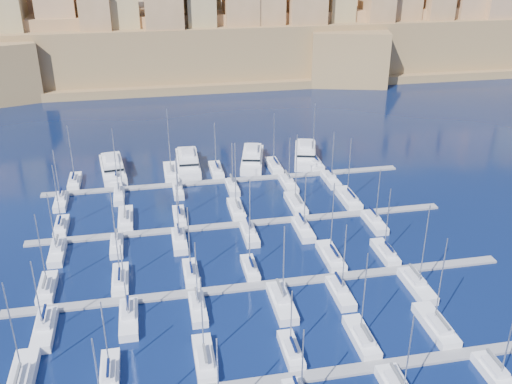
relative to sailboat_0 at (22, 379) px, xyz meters
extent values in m
plane|color=black|center=(36.04, 27.87, -0.77)|extent=(600.00, 600.00, 0.00)
cube|color=slate|center=(36.04, -6.13, -0.57)|extent=(84.00, 2.00, 0.40)
cube|color=slate|center=(36.04, 15.87, -0.57)|extent=(84.00, 2.00, 0.40)
cube|color=slate|center=(36.04, 37.87, -0.57)|extent=(84.00, 2.00, 0.40)
cube|color=slate|center=(36.04, 59.87, -0.57)|extent=(84.00, 2.00, 0.40)
cube|color=white|center=(0.00, 0.13, -0.21)|extent=(3.16, 10.52, 1.73)
cube|color=silver|center=(0.00, -0.93, 1.01)|extent=(2.21, 4.73, 0.70)
cylinder|color=#9EA0A8|center=(0.00, 0.65, 7.62)|extent=(0.18, 0.18, 13.93)
cube|color=#595B60|center=(0.00, -1.45, 2.06)|extent=(0.35, 4.21, 0.35)
cube|color=white|center=(11.26, -0.96, -0.26)|extent=(2.50, 8.34, 1.62)
cube|color=silver|center=(11.26, -1.80, 0.90)|extent=(1.75, 3.75, 0.70)
cylinder|color=#9EA0A8|center=(11.26, -0.54, 5.82)|extent=(0.18, 0.18, 10.55)
cube|color=#060E33|center=(11.26, -2.21, 1.95)|extent=(0.35, 3.34, 0.35)
cube|color=white|center=(23.92, -0.60, -0.24)|extent=(2.72, 9.07, 1.65)
cube|color=silver|center=(23.92, -1.51, 0.93)|extent=(1.90, 4.08, 0.70)
cylinder|color=#9EA0A8|center=(23.92, -0.15, 6.73)|extent=(0.18, 0.18, 12.30)
cube|color=#595B60|center=(23.92, -1.96, 1.98)|extent=(0.35, 3.63, 0.35)
cube|color=white|center=(36.01, -1.25, -0.28)|extent=(2.33, 7.77, 1.59)
cube|color=silver|center=(36.01, -2.02, 0.87)|extent=(1.63, 3.50, 0.70)
cylinder|color=#9EA0A8|center=(36.01, -0.86, 5.06)|extent=(0.18, 0.18, 9.09)
cube|color=#060E33|center=(36.01, -2.41, 1.92)|extent=(0.35, 3.11, 0.35)
cube|color=white|center=(46.67, -0.53, -0.24)|extent=(2.76, 9.20, 1.66)
cube|color=silver|center=(46.67, -1.45, 0.94)|extent=(1.93, 4.14, 0.70)
cylinder|color=#9EA0A8|center=(46.67, -0.07, 7.19)|extent=(0.18, 0.18, 13.19)
cube|color=#595B60|center=(46.67, -1.91, 1.99)|extent=(0.35, 3.68, 0.35)
cube|color=white|center=(58.49, -0.09, -0.22)|extent=(3.03, 10.09, 1.70)
cube|color=silver|center=(58.49, -1.09, 0.98)|extent=(2.12, 4.54, 0.70)
cylinder|color=#9EA0A8|center=(58.49, 0.42, 7.54)|extent=(0.18, 0.18, 13.81)
cube|color=#595B60|center=(58.49, -1.60, 2.03)|extent=(0.35, 4.04, 0.35)
cylinder|color=#9EA0A8|center=(24.48, -11.77, 6.41)|extent=(0.18, 0.18, 11.71)
cylinder|color=#9EA0A8|center=(34.48, -11.95, 6.32)|extent=(0.18, 0.18, 11.51)
cube|color=silver|center=(47.53, -11.16, 0.98)|extent=(2.12, 4.54, 0.70)
cylinder|color=#9EA0A8|center=(47.53, -12.68, 6.66)|extent=(0.18, 0.18, 12.04)
cube|color=#595B60|center=(47.53, -10.66, 2.03)|extent=(0.35, 4.03, 0.35)
cube|color=white|center=(61.43, -11.62, -0.25)|extent=(2.69, 8.98, 1.65)
cube|color=silver|center=(61.43, -10.72, 0.93)|extent=(1.89, 4.04, 0.70)
cylinder|color=#9EA0A8|center=(61.43, -12.07, 6.77)|extent=(0.18, 0.18, 12.37)
cube|color=#595B60|center=(61.43, -10.28, 1.98)|extent=(0.35, 3.59, 0.35)
cube|color=white|center=(0.45, 21.20, -0.25)|extent=(2.60, 8.67, 1.63)
cube|color=silver|center=(0.45, 20.33, 0.91)|extent=(1.82, 3.90, 0.70)
cylinder|color=#9EA0A8|center=(0.45, 21.63, 6.93)|extent=(0.18, 0.18, 12.74)
cube|color=#595B60|center=(0.45, 19.90, 1.96)|extent=(0.35, 3.47, 0.35)
cube|color=white|center=(12.22, 21.35, -0.25)|extent=(2.69, 8.96, 1.65)
cube|color=silver|center=(12.22, 20.45, 0.93)|extent=(1.88, 4.03, 0.70)
cylinder|color=#9EA0A8|center=(12.22, 21.80, 6.60)|extent=(0.18, 0.18, 12.04)
cube|color=#060E33|center=(12.22, 20.00, 1.98)|extent=(0.35, 3.59, 0.35)
cube|color=white|center=(24.04, 20.97, -0.27)|extent=(2.46, 8.20, 1.61)
cube|color=silver|center=(24.04, 20.15, 0.89)|extent=(1.72, 3.69, 0.70)
cylinder|color=#9EA0A8|center=(24.04, 21.38, 6.45)|extent=(0.18, 0.18, 11.81)
cube|color=#060E33|center=(24.04, 19.74, 1.94)|extent=(0.35, 3.28, 0.35)
cube|color=white|center=(34.27, 20.69, -0.28)|extent=(2.30, 7.65, 1.58)
cube|color=silver|center=(34.27, 19.93, 0.86)|extent=(1.61, 3.44, 0.70)
cylinder|color=#9EA0A8|center=(34.27, 21.08, 5.12)|extent=(0.18, 0.18, 9.22)
cube|color=#060E33|center=(34.27, 19.55, 1.91)|extent=(0.35, 3.06, 0.35)
cube|color=white|center=(49.26, 21.74, -0.23)|extent=(2.92, 9.74, 1.69)
cube|color=silver|center=(49.26, 20.76, 0.97)|extent=(2.05, 4.38, 0.70)
cylinder|color=#9EA0A8|center=(49.26, 22.22, 7.40)|extent=(0.18, 0.18, 13.56)
cube|color=#060E33|center=(49.26, 20.28, 2.02)|extent=(0.35, 3.90, 0.35)
cube|color=white|center=(59.39, 21.14, -0.26)|extent=(2.56, 8.55, 1.63)
cube|color=silver|center=(59.39, 20.29, 0.91)|extent=(1.79, 3.85, 0.70)
cylinder|color=#9EA0A8|center=(59.39, 21.57, 6.52)|extent=(0.18, 0.18, 11.93)
cube|color=#060E33|center=(59.39, 19.86, 1.96)|extent=(0.35, 3.42, 0.35)
cube|color=white|center=(1.49, 10.09, -0.23)|extent=(2.87, 9.56, 1.68)
cube|color=silver|center=(1.49, 11.04, 0.96)|extent=(2.01, 4.30, 0.70)
cylinder|color=#9EA0A8|center=(1.49, 9.61, 6.30)|extent=(0.18, 0.18, 11.38)
cube|color=#060E33|center=(1.49, 11.52, 2.01)|extent=(0.35, 3.82, 0.35)
cube|color=white|center=(13.65, 10.25, -0.24)|extent=(2.77, 9.24, 1.66)
cube|color=silver|center=(13.65, 11.17, 0.94)|extent=(1.94, 4.16, 0.70)
cylinder|color=#9EA0A8|center=(13.65, 9.78, 6.84)|extent=(0.18, 0.18, 12.49)
cube|color=#060E33|center=(13.65, 11.63, 1.99)|extent=(0.35, 3.70, 0.35)
cube|color=white|center=(24.18, 10.80, -0.27)|extent=(2.44, 8.14, 1.61)
cube|color=silver|center=(24.18, 11.61, 0.89)|extent=(1.71, 3.66, 0.70)
cylinder|color=#9EA0A8|center=(24.18, 10.39, 6.26)|extent=(0.18, 0.18, 11.45)
cube|color=#595B60|center=(24.18, 12.02, 1.94)|extent=(0.35, 3.25, 0.35)
cube|color=white|center=(37.34, 9.76, -0.21)|extent=(3.06, 10.21, 1.71)
cube|color=silver|center=(37.34, 10.79, 0.99)|extent=(2.14, 4.59, 0.70)
cylinder|color=#9EA0A8|center=(37.34, 9.25, 7.28)|extent=(0.18, 0.18, 13.27)
cube|color=#595B60|center=(37.34, 11.30, 2.04)|extent=(0.35, 4.08, 0.35)
cube|color=white|center=(47.30, 10.56, -0.25)|extent=(2.59, 8.62, 1.63)
cube|color=silver|center=(47.30, 11.42, 0.91)|extent=(1.81, 3.88, 0.70)
cylinder|color=#9EA0A8|center=(47.30, 10.13, 6.62)|extent=(0.18, 0.18, 12.12)
cube|color=#060E33|center=(47.30, 11.85, 1.96)|extent=(0.35, 3.45, 0.35)
cube|color=white|center=(60.37, 10.04, -0.23)|extent=(2.89, 9.65, 1.68)
cube|color=silver|center=(60.37, 11.01, 0.96)|extent=(2.03, 4.34, 0.70)
cylinder|color=#9EA0A8|center=(60.37, 9.56, 7.83)|extent=(0.18, 0.18, 14.44)
cube|color=#595B60|center=(60.37, 11.49, 2.01)|extent=(0.35, 3.86, 0.35)
cube|color=white|center=(0.38, 42.89, -0.27)|extent=(2.41, 8.05, 1.60)
cube|color=silver|center=(0.38, 42.09, 0.88)|extent=(1.69, 3.62, 0.70)
cylinder|color=#9EA0A8|center=(0.38, 43.29, 6.69)|extent=(0.18, 0.18, 12.32)
cube|color=#060E33|center=(0.38, 41.68, 1.93)|extent=(0.35, 3.22, 0.35)
cube|color=white|center=(12.83, 43.74, -0.23)|extent=(2.92, 9.74, 1.69)
cube|color=silver|center=(12.83, 42.76, 0.97)|extent=(2.05, 4.38, 0.70)
cylinder|color=#9EA0A8|center=(12.83, 44.23, 7.20)|extent=(0.18, 0.18, 13.17)
cube|color=#595B60|center=(12.83, 42.28, 2.02)|extent=(0.35, 3.90, 0.35)
cube|color=white|center=(23.61, 42.86, -0.27)|extent=(2.40, 7.99, 1.60)
cube|color=silver|center=(23.61, 42.06, 0.88)|extent=(1.68, 3.60, 0.70)
cylinder|color=#9EA0A8|center=(23.61, 43.26, 6.54)|extent=(0.18, 0.18, 12.02)
cube|color=#060E33|center=(23.61, 41.66, 1.93)|extent=(0.35, 3.20, 0.35)
cube|color=white|center=(35.58, 43.53, -0.24)|extent=(2.80, 9.32, 1.67)
cube|color=silver|center=(35.58, 42.60, 0.95)|extent=(1.96, 4.19, 0.70)
cylinder|color=#9EA0A8|center=(35.58, 43.99, 7.59)|extent=(0.18, 0.18, 13.98)
cube|color=#595B60|center=(35.58, 42.13, 2.00)|extent=(0.35, 3.73, 0.35)
cube|color=white|center=(48.54, 43.83, -0.22)|extent=(2.98, 9.92, 1.70)
cube|color=silver|center=(48.54, 42.83, 0.98)|extent=(2.08, 4.46, 0.70)
cylinder|color=#9EA0A8|center=(48.54, 44.32, 7.99)|extent=(0.18, 0.18, 14.73)
cube|color=#595B60|center=(48.54, 42.34, 2.03)|extent=(0.35, 3.97, 0.35)
cube|color=white|center=(60.38, 44.12, -0.21)|extent=(3.15, 10.50, 1.72)
cube|color=silver|center=(60.38, 43.07, 1.00)|extent=(2.20, 4.72, 0.70)
cylinder|color=#9EA0A8|center=(60.38, 44.64, 7.15)|extent=(0.18, 0.18, 12.99)
cube|color=#060E33|center=(60.38, 42.54, 2.05)|extent=(0.35, 4.20, 0.35)
cube|color=white|center=(0.75, 32.52, -0.25)|extent=(2.61, 8.70, 1.63)
cube|color=silver|center=(0.75, 33.39, 0.91)|extent=(1.83, 3.91, 0.70)
cylinder|color=#9EA0A8|center=(0.75, 32.08, 6.32)|extent=(0.18, 0.18, 11.50)
cube|color=#595B60|center=(0.75, 33.82, 1.96)|extent=(0.35, 3.48, 0.35)
cube|color=white|center=(11.32, 32.97, -0.28)|extent=(2.34, 7.80, 1.59)
cube|color=silver|center=(11.32, 33.75, 0.87)|extent=(1.64, 3.51, 0.70)
cylinder|color=#9EA0A8|center=(11.32, 32.58, 5.93)|extent=(0.18, 0.18, 10.82)
cube|color=#595B60|center=(11.32, 34.14, 1.92)|extent=(0.35, 3.12, 0.35)
cube|color=white|center=(22.89, 32.52, -0.25)|extent=(2.61, 8.69, 1.63)
cube|color=silver|center=(22.89, 33.39, 0.91)|extent=(1.83, 3.91, 0.70)
cylinder|color=#9EA0A8|center=(22.89, 32.09, 6.18)|extent=(0.18, 0.18, 11.23)
cube|color=#060E33|center=(22.89, 33.83, 1.96)|extent=(0.35, 3.48, 0.35)
cube|color=white|center=(36.37, 32.54, -0.25)|extent=(2.60, 8.66, 1.63)
cube|color=silver|center=(36.37, 33.40, 0.91)|extent=(1.82, 3.90, 0.70)
cylinder|color=#9EA0A8|center=(36.37, 32.11, 6.15)|extent=(0.18, 0.18, 11.18)
cube|color=#060E33|center=(36.37, 33.84, 1.96)|extent=(0.35, 3.46, 0.35)
cube|color=white|center=(47.04, 32.39, -0.25)|extent=(2.69, 8.96, 1.65)
cube|color=silver|center=(47.04, 33.28, 0.93)|extent=(1.88, 4.03, 0.70)
cylinder|color=#9EA0A8|center=(47.04, 31.94, 6.35)|extent=(0.18, 0.18, 11.54)
cube|color=#060E33|center=(47.04, 33.73, 1.98)|extent=(0.35, 3.58, 0.35)
cube|color=white|center=(61.89, 32.48, -0.25)|extent=(2.63, 8.77, 1.64)
cube|color=silver|center=(61.89, 33.36, 0.92)|extent=(1.84, 3.95, 0.70)
cylinder|color=#9EA0A8|center=(61.89, 32.04, 6.15)|extent=(0.18, 0.18, 11.15)
cube|color=#060E33|center=(61.89, 33.80, 1.97)|extent=(0.35, 3.51, 0.35)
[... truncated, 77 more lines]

